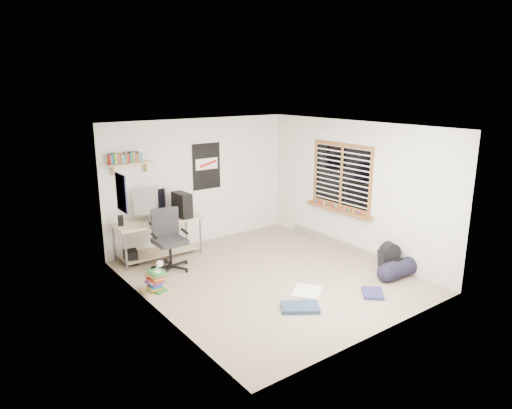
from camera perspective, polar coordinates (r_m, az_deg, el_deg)
floor at (r=7.75m, az=1.67°, el=-9.06°), size 4.00×4.50×0.01m
ceiling at (r=7.12m, az=1.82°, el=9.78°), size 4.00×4.50×0.01m
back_wall at (r=9.16m, az=-7.03°, el=2.83°), size 4.00×0.01×2.50m
left_wall at (r=6.33m, az=-12.68°, el=-2.78°), size 0.01×4.50×2.50m
right_wall at (r=8.68m, az=12.20°, el=1.96°), size 0.01×4.50×2.50m
desk at (r=8.67m, az=-12.11°, el=-4.14°), size 1.73×1.23×0.72m
monitor_left at (r=8.42m, az=-13.58°, el=-0.48°), size 0.43×0.34×0.49m
monitor_right at (r=8.54m, az=-12.40°, el=-0.29°), size 0.44×0.16×0.47m
pc_tower at (r=8.59m, az=-9.23°, el=-0.05°), size 0.23×0.45×0.46m
keyboard at (r=8.32m, az=-11.90°, el=-2.27°), size 0.40×0.24×0.02m
speaker_left at (r=8.34m, az=-16.56°, el=-1.94°), size 0.12×0.12×0.18m
speaker_right at (r=8.61m, az=-9.46°, el=-1.08°), size 0.09×0.09×0.16m
office_chair at (r=8.01m, az=-10.71°, el=-4.69°), size 0.79×0.79×1.07m
wall_shelf at (r=8.35m, az=-15.45°, el=4.97°), size 0.80×0.22×0.24m
poster_back_wall at (r=9.16m, az=-6.19°, el=4.77°), size 0.62×0.03×0.92m
poster_left_wall at (r=7.36m, az=-16.48°, el=1.41°), size 0.02×0.42×0.60m
window at (r=8.80m, az=10.57°, el=3.54°), size 0.10×1.50×1.26m
baseboard_heater at (r=9.16m, az=10.19°, el=-4.84°), size 0.08×2.50×0.18m
backpack at (r=8.15m, az=16.30°, el=-6.88°), size 0.40×0.36×0.43m
duffel_bag at (r=8.01m, az=17.32°, el=-7.80°), size 0.32×0.32×0.60m
tshirt at (r=7.21m, az=6.39°, el=-10.80°), size 0.62×0.61×0.04m
jeans_a at (r=6.72m, az=5.54°, el=-12.68°), size 0.63×0.59×0.06m
jeans_b at (r=7.34m, az=14.37°, el=-10.70°), size 0.49×0.49×0.05m
book_stack at (r=7.34m, az=-12.34°, el=-9.48°), size 0.53×0.46×0.33m
desk_lamp at (r=7.24m, az=-12.23°, el=-7.84°), size 0.13×0.20×0.19m
subwoofer at (r=8.49m, az=-15.39°, el=-6.37°), size 0.27×0.27×0.26m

